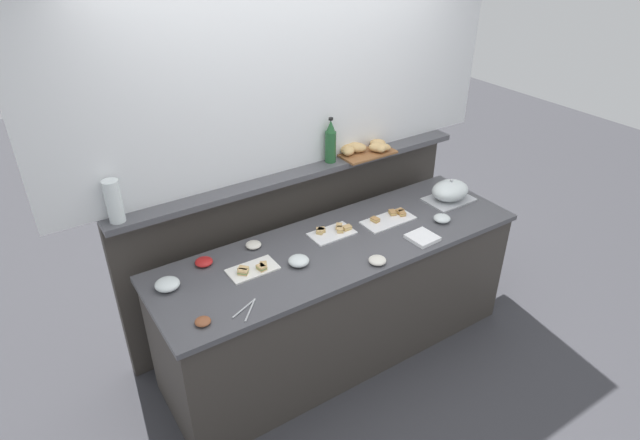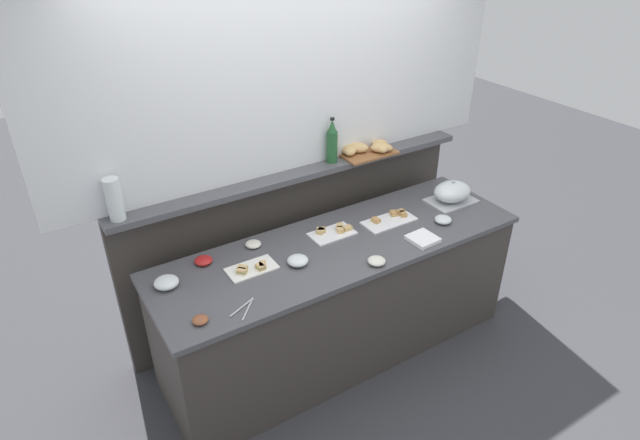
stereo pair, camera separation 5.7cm
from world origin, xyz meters
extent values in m
plane|color=#38383D|center=(0.00, 0.60, 0.00)|extent=(12.00, 12.00, 0.00)
cube|color=#3D3833|center=(0.00, 0.00, 0.43)|extent=(2.40, 0.71, 0.85)
cube|color=#4C4C51|center=(0.00, 0.00, 0.87)|extent=(2.44, 0.75, 0.03)
cube|color=#3D3833|center=(0.00, 0.56, 0.58)|extent=(2.59, 0.08, 1.17)
cube|color=#4C4C51|center=(0.00, 0.51, 1.19)|extent=(2.59, 0.22, 0.04)
cube|color=silver|center=(0.00, 0.58, 1.90)|extent=(3.19, 0.08, 1.39)
cube|color=white|center=(0.43, 0.05, 0.89)|extent=(0.37, 0.17, 0.01)
cube|color=#B7844C|center=(0.55, 0.08, 0.90)|extent=(0.06, 0.04, 0.01)
cube|color=#E5C666|center=(0.55, 0.08, 0.91)|extent=(0.06, 0.04, 0.01)
cube|color=#B7844C|center=(0.55, 0.08, 0.92)|extent=(0.06, 0.04, 0.01)
cube|color=#B7844C|center=(0.55, 0.05, 0.90)|extent=(0.06, 0.07, 0.01)
cube|color=#E5C666|center=(0.55, 0.05, 0.91)|extent=(0.06, 0.07, 0.01)
cube|color=#B7844C|center=(0.55, 0.05, 0.92)|extent=(0.06, 0.07, 0.01)
cube|color=#B7844C|center=(0.34, 0.08, 0.90)|extent=(0.05, 0.06, 0.01)
cube|color=#E5C666|center=(0.34, 0.08, 0.91)|extent=(0.05, 0.06, 0.01)
cube|color=#B7844C|center=(0.34, 0.08, 0.92)|extent=(0.05, 0.06, 0.01)
cube|color=#B7844C|center=(0.50, 0.09, 0.90)|extent=(0.06, 0.07, 0.01)
cube|color=#E5C666|center=(0.50, 0.09, 0.91)|extent=(0.06, 0.07, 0.01)
cube|color=#B7844C|center=(0.50, 0.09, 0.92)|extent=(0.06, 0.07, 0.01)
cube|color=white|center=(0.01, 0.12, 0.89)|extent=(0.29, 0.17, 0.01)
cube|color=tan|center=(-0.05, 0.16, 0.90)|extent=(0.07, 0.07, 0.01)
cube|color=#E5C666|center=(-0.05, 0.16, 0.91)|extent=(0.07, 0.07, 0.01)
cube|color=tan|center=(-0.05, 0.16, 0.92)|extent=(0.07, 0.07, 0.01)
cube|color=tan|center=(0.09, 0.15, 0.90)|extent=(0.07, 0.07, 0.01)
cube|color=#E5C666|center=(0.09, 0.15, 0.91)|extent=(0.07, 0.07, 0.01)
cube|color=tan|center=(0.09, 0.15, 0.92)|extent=(0.07, 0.07, 0.01)
cube|color=tan|center=(0.12, 0.10, 0.90)|extent=(0.06, 0.04, 0.01)
cube|color=#E5C666|center=(0.12, 0.10, 0.91)|extent=(0.06, 0.04, 0.01)
cube|color=tan|center=(0.12, 0.10, 0.92)|extent=(0.06, 0.04, 0.01)
cube|color=tan|center=(-0.04, 0.17, 0.90)|extent=(0.07, 0.06, 0.01)
cube|color=#E5C666|center=(-0.04, 0.17, 0.91)|extent=(0.07, 0.06, 0.01)
cube|color=tan|center=(-0.04, 0.17, 0.92)|extent=(0.07, 0.06, 0.01)
cube|color=tan|center=(0.07, 0.11, 0.90)|extent=(0.06, 0.07, 0.01)
cube|color=#E5C666|center=(0.07, 0.11, 0.91)|extent=(0.06, 0.07, 0.01)
cube|color=tan|center=(0.07, 0.11, 0.92)|extent=(0.06, 0.07, 0.01)
cube|color=white|center=(-0.60, 0.05, 0.89)|extent=(0.29, 0.16, 0.01)
cube|color=tan|center=(-0.56, 0.01, 0.90)|extent=(0.05, 0.06, 0.01)
cube|color=#66994C|center=(-0.56, 0.01, 0.91)|extent=(0.05, 0.06, 0.01)
cube|color=tan|center=(-0.56, 0.01, 0.92)|extent=(0.05, 0.06, 0.01)
cube|color=tan|center=(-0.67, 0.03, 0.90)|extent=(0.07, 0.07, 0.01)
cube|color=#66994C|center=(-0.67, 0.03, 0.91)|extent=(0.07, 0.07, 0.01)
cube|color=tan|center=(-0.67, 0.03, 0.92)|extent=(0.07, 0.07, 0.01)
cube|color=tan|center=(-0.65, 0.06, 0.90)|extent=(0.07, 0.07, 0.01)
cube|color=#66994C|center=(-0.65, 0.06, 0.91)|extent=(0.07, 0.07, 0.01)
cube|color=tan|center=(-0.65, 0.06, 0.92)|extent=(0.07, 0.07, 0.01)
cube|color=tan|center=(-0.54, 0.02, 0.90)|extent=(0.06, 0.07, 0.01)
cube|color=#66994C|center=(-0.54, 0.02, 0.91)|extent=(0.06, 0.07, 0.01)
cube|color=tan|center=(-0.54, 0.02, 0.92)|extent=(0.06, 0.07, 0.01)
cube|color=#B7BABF|center=(0.98, 0.04, 0.89)|extent=(0.34, 0.24, 0.01)
ellipsoid|color=silver|center=(0.98, 0.04, 0.97)|extent=(0.29, 0.23, 0.14)
sphere|color=#B7BABF|center=(0.98, 0.04, 1.05)|extent=(0.02, 0.02, 0.02)
ellipsoid|color=silver|center=(-1.07, 0.15, 0.92)|extent=(0.14, 0.14, 0.06)
ellipsoid|color=#BF4C3F|center=(-1.07, 0.15, 0.91)|extent=(0.11, 0.11, 0.03)
ellipsoid|color=silver|center=(-0.34, -0.05, 0.91)|extent=(0.13, 0.13, 0.05)
ellipsoid|color=#F28C4C|center=(-0.34, -0.05, 0.90)|extent=(0.10, 0.10, 0.03)
ellipsoid|color=silver|center=(0.73, -0.15, 0.91)|extent=(0.11, 0.11, 0.05)
ellipsoid|color=#F28C4C|center=(0.73, -0.15, 0.90)|extent=(0.09, 0.09, 0.03)
ellipsoid|color=brown|center=(-1.03, -0.23, 0.90)|extent=(0.08, 0.08, 0.03)
ellipsoid|color=red|center=(-0.82, 0.26, 0.91)|extent=(0.11, 0.11, 0.04)
ellipsoid|color=silver|center=(-0.48, 0.26, 0.91)|extent=(0.10, 0.10, 0.03)
ellipsoid|color=silver|center=(0.06, -0.29, 0.91)|extent=(0.11, 0.11, 0.04)
cylinder|color=#B7BABF|center=(-0.78, -0.27, 0.89)|extent=(0.13, 0.14, 0.01)
cylinder|color=#B7BABF|center=(-0.80, -0.24, 0.89)|extent=(0.17, 0.08, 0.01)
sphere|color=#B7BABF|center=(-0.72, -0.21, 0.89)|extent=(0.01, 0.01, 0.01)
cube|color=white|center=(0.46, -0.25, 0.90)|extent=(0.18, 0.18, 0.02)
cylinder|color=#23562D|center=(0.25, 0.49, 1.31)|extent=(0.08, 0.08, 0.22)
cone|color=#23562D|center=(0.25, 0.49, 1.46)|extent=(0.06, 0.06, 0.08)
cylinder|color=black|center=(0.25, 0.49, 1.51)|extent=(0.03, 0.03, 0.02)
cube|color=brown|center=(0.54, 0.48, 1.21)|extent=(0.40, 0.26, 0.02)
ellipsoid|color=tan|center=(0.66, 0.50, 1.25)|extent=(0.14, 0.13, 0.06)
ellipsoid|color=tan|center=(0.48, 0.50, 1.25)|extent=(0.17, 0.17, 0.07)
ellipsoid|color=tan|center=(0.62, 0.43, 1.25)|extent=(0.13, 0.17, 0.06)
ellipsoid|color=tan|center=(0.40, 0.49, 1.25)|extent=(0.15, 0.15, 0.06)
ellipsoid|color=tan|center=(0.41, 0.52, 1.25)|extent=(0.16, 0.15, 0.06)
ellipsoid|color=tan|center=(0.62, 0.42, 1.25)|extent=(0.17, 0.15, 0.07)
ellipsoid|color=tan|center=(0.64, 0.42, 1.25)|extent=(0.14, 0.16, 0.06)
cylinder|color=silver|center=(-1.20, 0.48, 1.33)|extent=(0.09, 0.09, 0.25)
camera|label=1|loc=(-1.68, -2.32, 2.74)|focal=30.25mm
camera|label=2|loc=(-1.63, -2.35, 2.74)|focal=30.25mm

